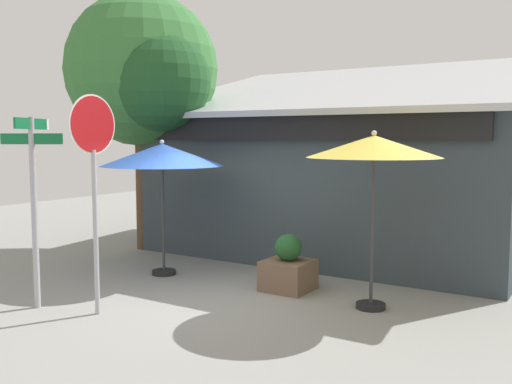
{
  "coord_description": "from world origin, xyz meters",
  "views": [
    {
      "loc": [
        5.29,
        -7.13,
        2.55
      ],
      "look_at": [
        0.03,
        1.2,
        1.6
      ],
      "focal_mm": 40.05,
      "sensor_mm": 36.0,
      "label": 1
    }
  ],
  "objects_px": {
    "street_sign_post": "(34,190)",
    "patio_umbrella_mustard_center": "(374,149)",
    "shade_tree": "(145,73)",
    "patio_umbrella_royal_blue_left": "(162,156)",
    "stop_sign": "(94,160)",
    "sidewalk_planter": "(288,268)"
  },
  "relations": [
    {
      "from": "street_sign_post",
      "to": "sidewalk_planter",
      "type": "height_order",
      "value": "street_sign_post"
    },
    {
      "from": "street_sign_post",
      "to": "sidewalk_planter",
      "type": "bearing_deg",
      "value": 46.58
    },
    {
      "from": "stop_sign",
      "to": "patio_umbrella_royal_blue_left",
      "type": "height_order",
      "value": "stop_sign"
    },
    {
      "from": "patio_umbrella_mustard_center",
      "to": "sidewalk_planter",
      "type": "height_order",
      "value": "patio_umbrella_mustard_center"
    },
    {
      "from": "patio_umbrella_mustard_center",
      "to": "shade_tree",
      "type": "bearing_deg",
      "value": 165.21
    },
    {
      "from": "sidewalk_planter",
      "to": "stop_sign",
      "type": "bearing_deg",
      "value": -123.03
    },
    {
      "from": "street_sign_post",
      "to": "patio_umbrella_mustard_center",
      "type": "relative_size",
      "value": 1.07
    },
    {
      "from": "stop_sign",
      "to": "shade_tree",
      "type": "bearing_deg",
      "value": 124.11
    },
    {
      "from": "patio_umbrella_royal_blue_left",
      "to": "street_sign_post",
      "type": "bearing_deg",
      "value": -94.9
    },
    {
      "from": "stop_sign",
      "to": "shade_tree",
      "type": "xyz_separation_m",
      "value": [
        -2.66,
        3.92,
        1.74
      ]
    },
    {
      "from": "patio_umbrella_royal_blue_left",
      "to": "shade_tree",
      "type": "relative_size",
      "value": 0.44
    },
    {
      "from": "street_sign_post",
      "to": "shade_tree",
      "type": "distance_m",
      "value": 4.99
    },
    {
      "from": "patio_umbrella_royal_blue_left",
      "to": "sidewalk_planter",
      "type": "relative_size",
      "value": 2.63
    },
    {
      "from": "patio_umbrella_royal_blue_left",
      "to": "sidewalk_planter",
      "type": "bearing_deg",
      "value": 6.47
    },
    {
      "from": "street_sign_post",
      "to": "patio_umbrella_mustard_center",
      "type": "height_order",
      "value": "street_sign_post"
    },
    {
      "from": "street_sign_post",
      "to": "patio_umbrella_royal_blue_left",
      "type": "height_order",
      "value": "street_sign_post"
    },
    {
      "from": "patio_umbrella_royal_blue_left",
      "to": "stop_sign",
      "type": "bearing_deg",
      "value": -71.24
    },
    {
      "from": "patio_umbrella_royal_blue_left",
      "to": "patio_umbrella_mustard_center",
      "type": "relative_size",
      "value": 0.95
    },
    {
      "from": "sidewalk_planter",
      "to": "shade_tree",
      "type": "bearing_deg",
      "value": 163.28
    },
    {
      "from": "street_sign_post",
      "to": "sidewalk_planter",
      "type": "distance_m",
      "value": 4.19
    },
    {
      "from": "patio_umbrella_mustard_center",
      "to": "sidewalk_planter",
      "type": "xyz_separation_m",
      "value": [
        -1.55,
        0.25,
        -2.01
      ]
    },
    {
      "from": "stop_sign",
      "to": "shade_tree",
      "type": "relative_size",
      "value": 0.55
    }
  ]
}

